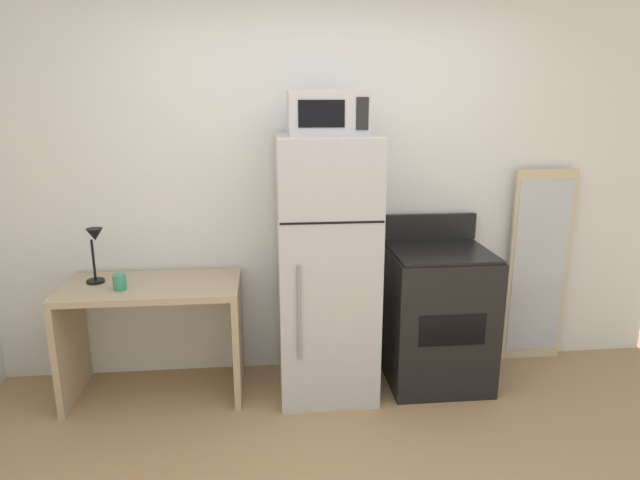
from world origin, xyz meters
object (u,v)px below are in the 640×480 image
object	(u,v)px
coffee_mug	(120,282)
oven_range	(437,316)
refrigerator	(326,268)
desk	(154,318)
desk_lamp	(95,246)
leaning_mirror	(538,267)
microwave	(327,113)

from	to	relation	value
coffee_mug	oven_range	size ratio (longest dim) A/B	0.09
refrigerator	oven_range	distance (m)	0.83
desk	desk_lamp	world-z (taller)	desk_lamp
desk_lamp	leaning_mirror	bearing A→B (deg)	3.78
coffee_mug	microwave	xyz separation A→B (m)	(1.26, 0.04, 0.99)
desk_lamp	microwave	world-z (taller)	microwave
microwave	leaning_mirror	distance (m)	1.92
leaning_mirror	refrigerator	bearing A→B (deg)	-170.02
desk	desk_lamp	size ratio (longest dim) A/B	3.09
desk_lamp	oven_range	bearing A→B (deg)	-1.53
desk_lamp	refrigerator	bearing A→B (deg)	-3.09
desk	refrigerator	world-z (taller)	refrigerator
desk_lamp	oven_range	distance (m)	2.24
desk_lamp	coffee_mug	size ratio (longest dim) A/B	3.72
desk	leaning_mirror	size ratio (longest dim) A/B	0.78
desk	oven_range	distance (m)	1.85
desk_lamp	refrigerator	distance (m)	1.44
desk	microwave	xyz separation A→B (m)	(1.10, -0.05, 1.27)
leaning_mirror	oven_range	bearing A→B (deg)	-162.53
microwave	oven_range	bearing A→B (deg)	3.07
desk	coffee_mug	world-z (taller)	coffee_mug
coffee_mug	leaning_mirror	bearing A→B (deg)	6.71
leaning_mirror	coffee_mug	bearing A→B (deg)	-173.29
desk	coffee_mug	bearing A→B (deg)	-150.77
desk_lamp	desk	bearing A→B (deg)	-7.60
desk	oven_range	size ratio (longest dim) A/B	0.99
microwave	leaning_mirror	bearing A→B (deg)	10.73
refrigerator	leaning_mirror	xyz separation A→B (m)	(1.56, 0.27, -0.13)
oven_range	leaning_mirror	size ratio (longest dim) A/B	0.79
desk_lamp	oven_range	world-z (taller)	desk_lamp
refrigerator	desk	bearing A→B (deg)	178.25
desk_lamp	coffee_mug	distance (m)	0.29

